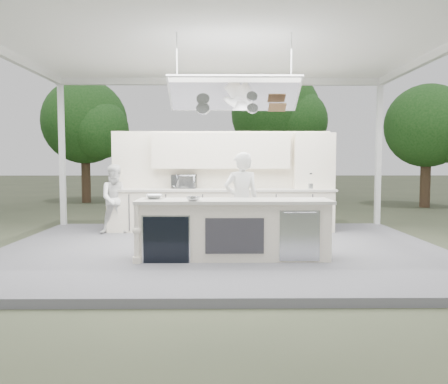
{
  "coord_description": "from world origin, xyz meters",
  "views": [
    {
      "loc": [
        -0.03,
        -7.87,
        1.68
      ],
      "look_at": [
        0.05,
        0.4,
        1.1
      ],
      "focal_mm": 35.0,
      "sensor_mm": 36.0,
      "label": 1
    }
  ],
  "objects_px": {
    "demo_island": "(233,229)",
    "back_counter": "(221,210)",
    "sous_chef": "(116,199)",
    "head_chef": "(241,201)"
  },
  "relations": [
    {
      "from": "demo_island",
      "to": "back_counter",
      "type": "height_order",
      "value": "same"
    },
    {
      "from": "demo_island",
      "to": "sous_chef",
      "type": "height_order",
      "value": "sous_chef"
    },
    {
      "from": "demo_island",
      "to": "sous_chef",
      "type": "bearing_deg",
      "value": 134.79
    },
    {
      "from": "demo_island",
      "to": "back_counter",
      "type": "distance_m",
      "value": 2.82
    },
    {
      "from": "demo_island",
      "to": "back_counter",
      "type": "bearing_deg",
      "value": 93.63
    },
    {
      "from": "back_counter",
      "to": "sous_chef",
      "type": "xyz_separation_m",
      "value": [
        -2.27,
        -0.35,
        0.27
      ]
    },
    {
      "from": "demo_island",
      "to": "head_chef",
      "type": "bearing_deg",
      "value": 76.15
    },
    {
      "from": "sous_chef",
      "to": "head_chef",
      "type": "bearing_deg",
      "value": -50.29
    },
    {
      "from": "back_counter",
      "to": "head_chef",
      "type": "xyz_separation_m",
      "value": [
        0.36,
        -2.09,
        0.38
      ]
    },
    {
      "from": "back_counter",
      "to": "sous_chef",
      "type": "relative_size",
      "value": 3.4
    }
  ]
}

